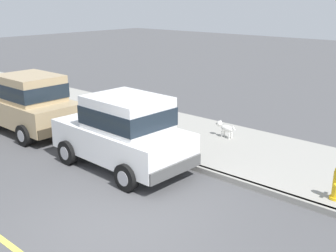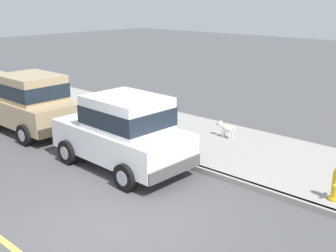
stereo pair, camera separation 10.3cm
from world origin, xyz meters
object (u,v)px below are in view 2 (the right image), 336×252
(car_tan_hatchback, at_px, (30,102))
(car_white_hatchback, at_px, (124,131))
(fire_hydrant, at_px, (336,185))
(dog_white, at_px, (226,128))

(car_tan_hatchback, bearing_deg, car_white_hatchback, -90.27)
(car_tan_hatchback, xyz_separation_m, fire_hydrant, (1.48, -9.25, -0.50))
(dog_white, bearing_deg, car_white_hatchback, 166.86)
(car_white_hatchback, xyz_separation_m, car_tan_hatchback, (0.02, 4.45, 0.00))
(dog_white, relative_size, fire_hydrant, 1.04)
(car_tan_hatchback, xyz_separation_m, dog_white, (3.36, -5.24, -0.55))
(car_tan_hatchback, relative_size, dog_white, 5.04)
(car_tan_hatchback, relative_size, fire_hydrant, 5.25)
(dog_white, height_order, fire_hydrant, fire_hydrant)
(fire_hydrant, bearing_deg, car_tan_hatchback, 99.07)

